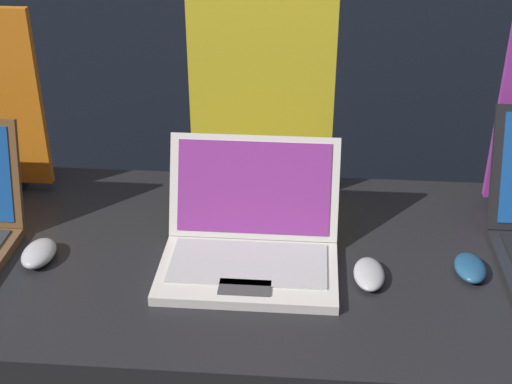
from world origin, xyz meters
The scene contains 5 objects.
mouse_front centered at (-0.46, 0.30, 0.95)m, with size 0.07×0.11×0.04m.
laptop_middle centered at (-0.02, 0.34, 0.99)m, with size 0.36×0.31×0.23m.
mouse_middle centered at (0.22, 0.29, 0.95)m, with size 0.06×0.11×0.03m.
promo_stand_middle centered at (-0.02, 0.65, 1.17)m, with size 0.33×0.07×0.49m.
mouse_back centered at (0.43, 0.33, 0.95)m, with size 0.06×0.10×0.03m.
Camera 1 is at (0.09, -0.89, 1.78)m, focal length 50.00 mm.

